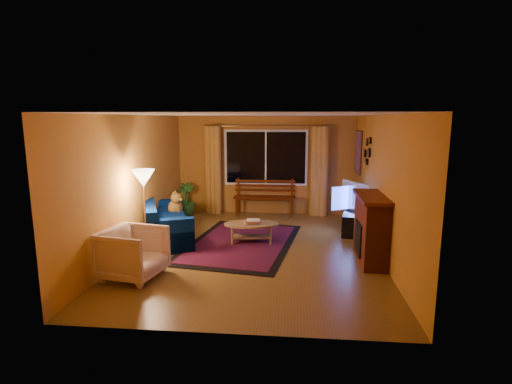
# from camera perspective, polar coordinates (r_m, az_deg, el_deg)

# --- Properties ---
(floor) EXTENTS (4.50, 6.00, 0.02)m
(floor) POSITION_cam_1_polar(r_m,az_deg,el_deg) (7.59, -0.21, -8.30)
(floor) COLOR brown
(floor) RESTS_ON ground
(ceiling) EXTENTS (4.50, 6.00, 0.02)m
(ceiling) POSITION_cam_1_polar(r_m,az_deg,el_deg) (7.19, -0.23, 11.08)
(ceiling) COLOR white
(ceiling) RESTS_ON ground
(wall_back) EXTENTS (4.50, 0.02, 2.50)m
(wall_back) POSITION_cam_1_polar(r_m,az_deg,el_deg) (10.26, 1.42, 3.84)
(wall_back) COLOR #C5802B
(wall_back) RESTS_ON ground
(wall_left) EXTENTS (0.02, 6.00, 2.50)m
(wall_left) POSITION_cam_1_polar(r_m,az_deg,el_deg) (7.83, -16.91, 1.32)
(wall_left) COLOR #C5802B
(wall_left) RESTS_ON ground
(wall_right) EXTENTS (0.02, 6.00, 2.50)m
(wall_right) POSITION_cam_1_polar(r_m,az_deg,el_deg) (7.42, 17.43, 0.80)
(wall_right) COLOR #C5802B
(wall_right) RESTS_ON ground
(window) EXTENTS (2.00, 0.02, 1.30)m
(window) POSITION_cam_1_polar(r_m,az_deg,el_deg) (10.17, 1.40, 4.92)
(window) COLOR black
(window) RESTS_ON wall_back
(curtain_rod) EXTENTS (3.20, 0.03, 0.03)m
(curtain_rod) POSITION_cam_1_polar(r_m,az_deg,el_deg) (10.08, 1.40, 9.42)
(curtain_rod) COLOR #BF8C3F
(curtain_rod) RESTS_ON wall_back
(curtain_left) EXTENTS (0.36, 0.36, 2.24)m
(curtain_left) POSITION_cam_1_polar(r_m,az_deg,el_deg) (10.33, -6.14, 3.10)
(curtain_left) COLOR gold
(curtain_left) RESTS_ON ground
(curtain_right) EXTENTS (0.36, 0.36, 2.24)m
(curtain_right) POSITION_cam_1_polar(r_m,az_deg,el_deg) (10.14, 9.00, 2.90)
(curtain_right) COLOR gold
(curtain_right) RESTS_ON ground
(bench) EXTENTS (1.55, 0.47, 0.46)m
(bench) POSITION_cam_1_polar(r_m,az_deg,el_deg) (10.17, 1.21, -2.04)
(bench) COLOR #4A1904
(bench) RESTS_ON ground
(potted_plant) EXTENTS (0.55, 0.55, 0.84)m
(potted_plant) POSITION_cam_1_polar(r_m,az_deg,el_deg) (10.25, -10.02, -1.03)
(potted_plant) COLOR #235B1E
(potted_plant) RESTS_ON ground
(sofa) EXTENTS (1.53, 2.16, 0.81)m
(sofa) POSITION_cam_1_polar(r_m,az_deg,el_deg) (8.31, -12.59, -3.93)
(sofa) COLOR #021647
(sofa) RESTS_ON ground
(dog) EXTENTS (0.29, 0.40, 0.43)m
(dog) POSITION_cam_1_polar(r_m,az_deg,el_deg) (8.67, -11.43, -1.86)
(dog) COLOR olive
(dog) RESTS_ON sofa
(armchair) EXTENTS (0.94, 0.98, 0.86)m
(armchair) POSITION_cam_1_polar(r_m,az_deg,el_deg) (6.47, -17.16, -8.03)
(armchair) COLOR beige
(armchair) RESTS_ON ground
(floor_lamp) EXTENTS (0.34, 0.34, 1.56)m
(floor_lamp) POSITION_cam_1_polar(r_m,az_deg,el_deg) (7.36, -15.57, -2.89)
(floor_lamp) COLOR #BF8C3F
(floor_lamp) RESTS_ON ground
(rug) EXTENTS (2.40, 3.34, 0.02)m
(rug) POSITION_cam_1_polar(r_m,az_deg,el_deg) (7.95, -2.13, -7.28)
(rug) COLOR maroon
(rug) RESTS_ON ground
(coffee_table) EXTENTS (1.19, 1.19, 0.39)m
(coffee_table) POSITION_cam_1_polar(r_m,az_deg,el_deg) (7.96, -0.64, -5.85)
(coffee_table) COLOR #96754F
(coffee_table) RESTS_ON ground
(tv_console) EXTENTS (0.58, 1.15, 0.46)m
(tv_console) POSITION_cam_1_polar(r_m,az_deg,el_deg) (8.91, 13.62, -4.17)
(tv_console) COLOR black
(tv_console) RESTS_ON ground
(television) EXTENTS (0.64, 1.02, 0.62)m
(television) POSITION_cam_1_polar(r_m,az_deg,el_deg) (8.79, 13.77, -0.75)
(television) COLOR black
(television) RESTS_ON tv_console
(fireplace) EXTENTS (0.40, 1.20, 1.10)m
(fireplace) POSITION_cam_1_polar(r_m,az_deg,el_deg) (7.14, 16.13, -5.25)
(fireplace) COLOR maroon
(fireplace) RESTS_ON ground
(mirror_cluster) EXTENTS (0.06, 0.60, 0.56)m
(mirror_cluster) POSITION_cam_1_polar(r_m,az_deg,el_deg) (8.61, 15.53, 5.87)
(mirror_cluster) COLOR black
(mirror_cluster) RESTS_ON wall_right
(painting) EXTENTS (0.04, 0.76, 0.96)m
(painting) POSITION_cam_1_polar(r_m,az_deg,el_deg) (9.76, 14.38, 5.54)
(painting) COLOR #D6592B
(painting) RESTS_ON wall_right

